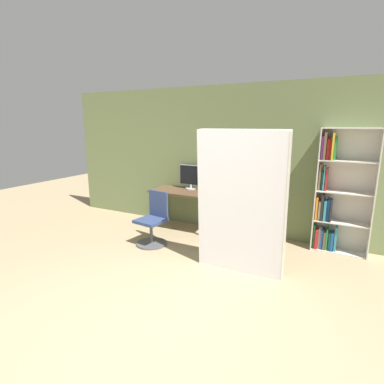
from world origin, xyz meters
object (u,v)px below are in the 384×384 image
(monitor, at_px, (191,176))
(office_chair, at_px, (153,224))
(bookshelf, at_px, (336,196))
(mattress_near, at_px, (241,204))

(monitor, bearing_deg, office_chair, -97.65)
(monitor, xyz_separation_m, bookshelf, (2.58, 0.00, -0.10))
(bookshelf, bearing_deg, mattress_near, -128.39)
(bookshelf, bearing_deg, monitor, -179.90)
(monitor, xyz_separation_m, office_chair, (-0.15, -1.11, -0.66))
(monitor, bearing_deg, mattress_near, -43.27)
(monitor, height_order, bookshelf, bookshelf)
(monitor, height_order, mattress_near, mattress_near)
(office_chair, relative_size, mattress_near, 0.46)
(office_chair, distance_m, mattress_near, 1.76)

